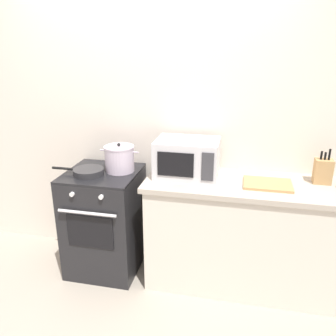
{
  "coord_description": "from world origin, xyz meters",
  "views": [
    {
      "loc": [
        0.78,
        -1.96,
        1.94
      ],
      "look_at": [
        0.22,
        0.6,
        1.0
      ],
      "focal_mm": 37.31,
      "sensor_mm": 36.0,
      "label": 1
    }
  ],
  "objects": [
    {
      "name": "cutting_board",
      "position": [
        1.0,
        0.6,
        0.93
      ],
      "size": [
        0.36,
        0.26,
        0.02
      ],
      "primitive_type": "cube",
      "color": "tan",
      "rests_on": "countertop_right"
    },
    {
      "name": "countertop_right",
      "position": [
        0.9,
        0.62,
        0.9
      ],
      "size": [
        1.7,
        0.6,
        0.04
      ],
      "primitive_type": "cube",
      "color": "#ADA393",
      "rests_on": "lower_cabinet_right"
    },
    {
      "name": "knife_block",
      "position": [
        1.41,
        0.74,
        1.02
      ],
      "size": [
        0.13,
        0.1,
        0.28
      ],
      "color": "tan",
      "rests_on": "countertop_right"
    },
    {
      "name": "frying_pan",
      "position": [
        -0.44,
        0.52,
        0.95
      ],
      "size": [
        0.45,
        0.25,
        0.05
      ],
      "color": "#28282B",
      "rests_on": "stove"
    },
    {
      "name": "back_wall",
      "position": [
        0.3,
        0.97,
        1.25
      ],
      "size": [
        4.4,
        0.1,
        2.5
      ],
      "primitive_type": "cube",
      "color": "silver",
      "rests_on": "ground_plane"
    },
    {
      "name": "stove",
      "position": [
        -0.35,
        0.6,
        0.46
      ],
      "size": [
        0.6,
        0.64,
        0.92
      ],
      "color": "black",
      "rests_on": "ground_plane"
    },
    {
      "name": "lower_cabinet_right",
      "position": [
        0.9,
        0.62,
        0.44
      ],
      "size": [
        1.64,
        0.56,
        0.88
      ],
      "primitive_type": "cube",
      "color": "beige",
      "rests_on": "ground_plane"
    },
    {
      "name": "stock_pot",
      "position": [
        -0.21,
        0.66,
        1.03
      ],
      "size": [
        0.33,
        0.25,
        0.24
      ],
      "color": "silver",
      "rests_on": "stove"
    },
    {
      "name": "ground_plane",
      "position": [
        0.0,
        0.0,
        0.0
      ],
      "size": [
        10.0,
        10.0,
        0.0
      ],
      "primitive_type": "plane",
      "color": "#9E9384"
    },
    {
      "name": "microwave",
      "position": [
        0.36,
        0.68,
        1.07
      ],
      "size": [
        0.5,
        0.37,
        0.3
      ],
      "color": "silver",
      "rests_on": "countertop_right"
    }
  ]
}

